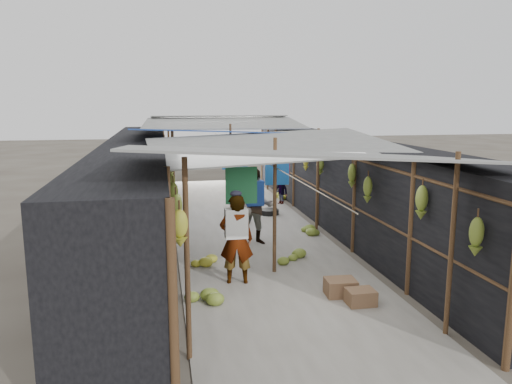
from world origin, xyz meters
TOP-DOWN VIEW (x-y plane):
  - ground at (0.00, 0.00)m, footprint 80.00×80.00m
  - aisle_slab at (0.00, 6.50)m, footprint 3.60×16.00m
  - stall_left at (-2.70, 6.50)m, footprint 1.40×15.00m
  - stall_right at (2.70, 6.50)m, footprint 1.40×15.00m
  - crate_near at (1.02, 1.19)m, footprint 0.45×0.36m
  - crate_mid at (0.83, 1.62)m, footprint 0.53×0.43m
  - crate_back at (0.01, 7.07)m, footprint 0.47×0.40m
  - black_basin at (0.96, 7.88)m, footprint 0.56×0.56m
  - vendor_elderly at (-0.80, 2.56)m, footprint 0.65×0.48m
  - shopper_blue at (-0.01, 4.99)m, footprint 1.00×0.86m
  - vendor_seated at (1.64, 9.32)m, footprint 0.62×0.72m
  - market_canopy at (0.03, 6.84)m, footprint 5.62×15.20m
  - hanging_bananas at (0.06, 6.22)m, footprint 3.96×14.06m
  - floor_bananas at (0.29, 6.36)m, footprint 3.91×9.53m

SIDE VIEW (x-z plane):
  - ground at x=0.00m, z-range 0.00..0.00m
  - aisle_slab at x=0.00m, z-range 0.00..0.02m
  - black_basin at x=0.96m, z-range 0.00..0.17m
  - floor_bananas at x=0.29m, z-range -0.02..0.28m
  - crate_near at x=1.02m, z-range 0.00..0.27m
  - crate_back at x=0.01m, z-range 0.00..0.28m
  - crate_mid at x=0.83m, z-range 0.00..0.30m
  - vendor_seated at x=1.64m, z-range 0.00..0.97m
  - vendor_elderly at x=-0.80m, z-range 0.00..1.65m
  - shopper_blue at x=-0.01m, z-range 0.00..1.77m
  - stall_left at x=-2.70m, z-range 0.00..2.30m
  - stall_right at x=2.70m, z-range 0.00..2.30m
  - hanging_bananas at x=0.06m, z-range 1.25..2.02m
  - market_canopy at x=0.03m, z-range 1.02..3.79m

